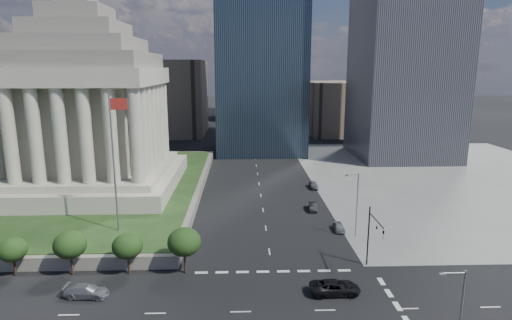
{
  "coord_description": "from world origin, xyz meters",
  "views": [
    {
      "loc": [
        -3.74,
        -35.87,
        25.34
      ],
      "look_at": [
        -2.12,
        12.97,
        14.74
      ],
      "focal_mm": 30.0,
      "sensor_mm": 36.0,
      "label": 1
    }
  ],
  "objects_px": {
    "street_lamp_north": "(356,201)",
    "pickup_truck": "(335,287)",
    "parked_sedan_near": "(339,227)",
    "parked_sedan_mid": "(313,207)",
    "traffic_signal_ne": "(373,232)",
    "suv_grey": "(86,291)",
    "parked_sedan_far": "(313,185)",
    "flagpole": "(114,156)",
    "war_memorial": "(84,88)"
  },
  "relations": [
    {
      "from": "war_memorial",
      "to": "street_lamp_north",
      "type": "xyz_separation_m",
      "value": [
        47.33,
        -23.0,
        -15.74
      ]
    },
    {
      "from": "flagpole",
      "to": "traffic_signal_ne",
      "type": "bearing_deg",
      "value": -16.71
    },
    {
      "from": "parked_sedan_far",
      "to": "suv_grey",
      "type": "bearing_deg",
      "value": -127.53
    },
    {
      "from": "street_lamp_north",
      "to": "parked_sedan_near",
      "type": "distance_m",
      "value": 5.9
    },
    {
      "from": "street_lamp_north",
      "to": "pickup_truck",
      "type": "relative_size",
      "value": 1.74
    },
    {
      "from": "traffic_signal_ne",
      "to": "street_lamp_north",
      "type": "bearing_deg",
      "value": 85.81
    },
    {
      "from": "parked_sedan_mid",
      "to": "suv_grey",
      "type": "bearing_deg",
      "value": -130.75
    },
    {
      "from": "war_memorial",
      "to": "street_lamp_north",
      "type": "distance_m",
      "value": 54.92
    },
    {
      "from": "parked_sedan_mid",
      "to": "parked_sedan_far",
      "type": "bearing_deg",
      "value": 85.82
    },
    {
      "from": "suv_grey",
      "to": "parked_sedan_far",
      "type": "height_order",
      "value": "parked_sedan_far"
    },
    {
      "from": "war_memorial",
      "to": "parked_sedan_near",
      "type": "height_order",
      "value": "war_memorial"
    },
    {
      "from": "traffic_signal_ne",
      "to": "pickup_truck",
      "type": "height_order",
      "value": "traffic_signal_ne"
    },
    {
      "from": "war_memorial",
      "to": "parked_sedan_far",
      "type": "xyz_separation_m",
      "value": [
        45.5,
        3.96,
        -20.68
      ]
    },
    {
      "from": "traffic_signal_ne",
      "to": "suv_grey",
      "type": "bearing_deg",
      "value": -171.45
    },
    {
      "from": "traffic_signal_ne",
      "to": "pickup_truck",
      "type": "bearing_deg",
      "value": -137.04
    },
    {
      "from": "pickup_truck",
      "to": "suv_grey",
      "type": "distance_m",
      "value": 28.14
    },
    {
      "from": "flagpole",
      "to": "street_lamp_north",
      "type": "xyz_separation_m",
      "value": [
        35.16,
        1.0,
        -7.45
      ]
    },
    {
      "from": "street_lamp_north",
      "to": "suv_grey",
      "type": "xyz_separation_m",
      "value": [
        -34.71,
        -16.4,
        -4.94
      ]
    },
    {
      "from": "suv_grey",
      "to": "parked_sedan_mid",
      "type": "height_order",
      "value": "suv_grey"
    },
    {
      "from": "suv_grey",
      "to": "war_memorial",
      "type": "bearing_deg",
      "value": 22.08
    },
    {
      "from": "traffic_signal_ne",
      "to": "parked_sedan_mid",
      "type": "xyz_separation_m",
      "value": [
        -3.5,
        23.84,
        -4.58
      ]
    },
    {
      "from": "war_memorial",
      "to": "parked_sedan_far",
      "type": "relative_size",
      "value": 9.18
    },
    {
      "from": "war_memorial",
      "to": "street_lamp_north",
      "type": "height_order",
      "value": "war_memorial"
    },
    {
      "from": "war_memorial",
      "to": "parked_sedan_near",
      "type": "relative_size",
      "value": 10.29
    },
    {
      "from": "street_lamp_north",
      "to": "suv_grey",
      "type": "bearing_deg",
      "value": -154.71
    },
    {
      "from": "war_memorial",
      "to": "traffic_signal_ne",
      "type": "bearing_deg",
      "value": -36.42
    },
    {
      "from": "pickup_truck",
      "to": "parked_sedan_near",
      "type": "bearing_deg",
      "value": -15.13
    },
    {
      "from": "parked_sedan_mid",
      "to": "parked_sedan_near",
      "type": "bearing_deg",
      "value": -70.34
    },
    {
      "from": "street_lamp_north",
      "to": "parked_sedan_far",
      "type": "bearing_deg",
      "value": 93.88
    },
    {
      "from": "traffic_signal_ne",
      "to": "parked_sedan_near",
      "type": "xyz_separation_m",
      "value": [
        -1.0,
        13.82,
        -4.6
      ]
    },
    {
      "from": "pickup_truck",
      "to": "parked_sedan_far",
      "type": "bearing_deg",
      "value": -7.45
    },
    {
      "from": "traffic_signal_ne",
      "to": "parked_sedan_far",
      "type": "bearing_deg",
      "value": 91.5
    },
    {
      "from": "war_memorial",
      "to": "suv_grey",
      "type": "height_order",
      "value": "war_memorial"
    },
    {
      "from": "parked_sedan_near",
      "to": "traffic_signal_ne",
      "type": "bearing_deg",
      "value": -84.45
    },
    {
      "from": "flagpole",
      "to": "parked_sedan_far",
      "type": "bearing_deg",
      "value": 40.0
    },
    {
      "from": "flagpole",
      "to": "suv_grey",
      "type": "xyz_separation_m",
      "value": [
        0.45,
        -15.4,
        -12.39
      ]
    },
    {
      "from": "suv_grey",
      "to": "street_lamp_north",
      "type": "bearing_deg",
      "value": -60.4
    },
    {
      "from": "parked_sedan_mid",
      "to": "parked_sedan_far",
      "type": "height_order",
      "value": "parked_sedan_far"
    },
    {
      "from": "pickup_truck",
      "to": "parked_sedan_mid",
      "type": "distance_m",
      "value": 29.27
    },
    {
      "from": "war_memorial",
      "to": "pickup_truck",
      "type": "bearing_deg",
      "value": -44.21
    },
    {
      "from": "pickup_truck",
      "to": "parked_sedan_far",
      "type": "relative_size",
      "value": 1.36
    },
    {
      "from": "traffic_signal_ne",
      "to": "suv_grey",
      "type": "height_order",
      "value": "traffic_signal_ne"
    },
    {
      "from": "parked_sedan_near",
      "to": "parked_sedan_mid",
      "type": "xyz_separation_m",
      "value": [
        -2.5,
        10.02,
        0.02
      ]
    },
    {
      "from": "parked_sedan_near",
      "to": "pickup_truck",
      "type": "bearing_deg",
      "value": -102.48
    },
    {
      "from": "parked_sedan_near",
      "to": "flagpole",
      "type": "bearing_deg",
      "value": -172.57
    },
    {
      "from": "suv_grey",
      "to": "parked_sedan_near",
      "type": "height_order",
      "value": "suv_grey"
    },
    {
      "from": "traffic_signal_ne",
      "to": "parked_sedan_far",
      "type": "distance_m",
      "value": 38.55
    },
    {
      "from": "traffic_signal_ne",
      "to": "suv_grey",
      "type": "xyz_separation_m",
      "value": [
        -33.88,
        -5.09,
        -4.53
      ]
    },
    {
      "from": "street_lamp_north",
      "to": "parked_sedan_mid",
      "type": "xyz_separation_m",
      "value": [
        -4.33,
        12.53,
        -4.99
      ]
    },
    {
      "from": "suv_grey",
      "to": "parked_sedan_far",
      "type": "distance_m",
      "value": 54.42
    }
  ]
}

